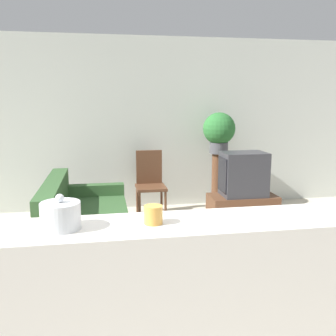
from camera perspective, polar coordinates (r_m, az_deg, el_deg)
ground_plane at (r=3.10m, az=-1.25°, el=-23.65°), size 14.00×14.00×0.00m
wall_back at (r=5.99m, az=-6.31°, el=6.67°), size 9.00×0.06×2.70m
couch at (r=4.61m, az=-12.74°, el=-8.29°), size 0.95×1.74×0.80m
tv_stand at (r=5.29m, az=11.25°, el=-6.42°), size 0.92×0.46×0.44m
television at (r=5.16m, az=11.39°, el=-0.91°), size 0.60×0.41×0.60m
wooden_chair at (r=5.67m, az=-2.75°, el=-1.91°), size 0.44×0.44×0.97m
plant_stand at (r=5.95m, az=7.60°, el=-2.10°), size 0.20×0.20×0.91m
potted_plant at (r=5.83m, az=7.79°, el=5.67°), size 0.50×0.50×0.63m
foreground_counter at (r=2.31m, az=1.10°, el=-20.88°), size 2.70×0.44×1.07m
decorative_bowl at (r=2.04m, az=-16.05°, el=-6.96°), size 0.21×0.21×0.19m
candle_jar at (r=2.05m, az=-2.26°, el=-7.11°), size 0.10×0.10×0.10m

